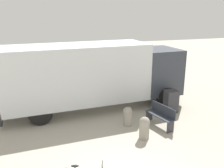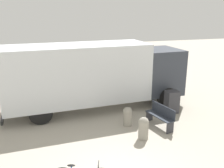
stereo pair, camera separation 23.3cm
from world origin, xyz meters
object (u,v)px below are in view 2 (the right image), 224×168
object	(u,v)px
bollard_far_bench	(128,116)
utility_box	(172,102)
delivery_truck	(95,73)
bollard_near_bench	(143,127)
park_bench	(161,115)

from	to	relation	value
bollard_far_bench	utility_box	size ratio (longest dim) A/B	0.78
delivery_truck	bollard_near_bench	bearing A→B (deg)	-76.01
park_bench	bollard_far_bench	size ratio (longest dim) A/B	1.79
delivery_truck	bollard_far_bench	size ratio (longest dim) A/B	10.65
delivery_truck	bollard_near_bench	distance (m)	3.92
bollard_near_bench	delivery_truck	bearing A→B (deg)	106.58
bollard_far_bench	park_bench	bearing A→B (deg)	-20.65
utility_box	delivery_truck	bearing A→B (deg)	155.02
park_bench	bollard_near_bench	world-z (taller)	park_bench
bollard_far_bench	utility_box	world-z (taller)	utility_box
bollard_near_bench	utility_box	bearing A→B (deg)	40.73
bollard_near_bench	utility_box	distance (m)	3.04
park_bench	utility_box	size ratio (longest dim) A/B	1.39
park_bench	bollard_near_bench	xyz separation A→B (m)	(-1.11, -0.77, -0.02)
park_bench	bollard_near_bench	distance (m)	1.35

